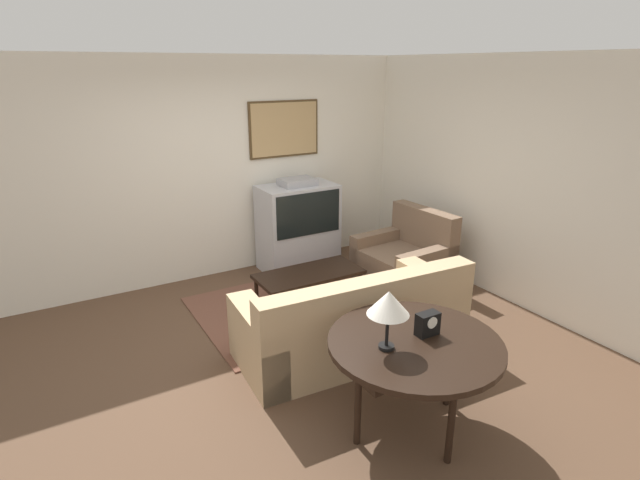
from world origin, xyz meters
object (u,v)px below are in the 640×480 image
at_px(armchair, 405,261).
at_px(table_lamp, 388,304).
at_px(mantel_clock, 428,324).
at_px(tv, 298,226).
at_px(coffee_table, 309,275).
at_px(console_table, 415,348).
at_px(couch, 354,323).

relative_size(armchair, table_lamp, 2.44).
bearing_deg(mantel_clock, tv, 78.63).
distance_m(armchair, coffee_table, 1.30).
height_order(coffee_table, console_table, console_table).
distance_m(couch, armchair, 1.75).
xyz_separation_m(couch, armchair, (1.43, 1.00, -0.02)).
height_order(table_lamp, mantel_clock, table_lamp).
xyz_separation_m(armchair, coffee_table, (-1.30, 0.09, 0.06)).
bearing_deg(couch, console_table, 82.37).
distance_m(couch, console_table, 1.15).
bearing_deg(coffee_table, armchair, -4.04).
distance_m(armchair, table_lamp, 2.88).
relative_size(tv, table_lamp, 2.84).
bearing_deg(table_lamp, couch, 66.78).
height_order(tv, console_table, tv).
bearing_deg(table_lamp, armchair, 47.33).
xyz_separation_m(couch, console_table, (-0.21, -1.07, 0.36)).
bearing_deg(tv, coffee_table, -111.93).
bearing_deg(armchair, table_lamp, -46.23).
bearing_deg(coffee_table, mantel_clock, -95.89).
bearing_deg(armchair, console_table, -42.05).
bearing_deg(couch, coffee_table, -93.65).
bearing_deg(couch, table_lamp, 70.30).
distance_m(console_table, mantel_clock, 0.20).
xyz_separation_m(coffee_table, mantel_clock, (-0.22, -2.14, 0.47)).
relative_size(couch, mantel_clock, 12.56).
distance_m(tv, table_lamp, 3.37).
relative_size(couch, console_table, 1.73).
height_order(armchair, coffee_table, armchair).
bearing_deg(console_table, tv, 76.53).
bearing_deg(armchair, tv, -145.70).
distance_m(coffee_table, mantel_clock, 2.20).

